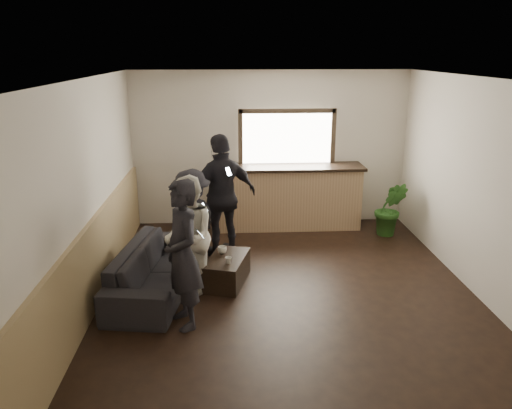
{
  "coord_description": "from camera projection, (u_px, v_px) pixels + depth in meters",
  "views": [
    {
      "loc": [
        -0.75,
        -5.97,
        3.12
      ],
      "look_at": [
        -0.4,
        0.4,
        1.14
      ],
      "focal_mm": 35.0,
      "sensor_mm": 36.0,
      "label": 1
    }
  ],
  "objects": [
    {
      "name": "ground",
      "position": [
        288.0,
        294.0,
        6.66
      ],
      "size": [
        5.0,
        6.0,
        0.01
      ],
      "primitive_type": "cube",
      "color": "black"
    },
    {
      "name": "room_shell",
      "position": [
        231.0,
        189.0,
        6.18
      ],
      "size": [
        5.01,
        6.01,
        2.8
      ],
      "color": "silver",
      "rests_on": "ground"
    },
    {
      "name": "bar_counter",
      "position": [
        287.0,
        193.0,
        9.06
      ],
      "size": [
        2.7,
        0.68,
        2.13
      ],
      "color": "#A47E59",
      "rests_on": "ground"
    },
    {
      "name": "sofa",
      "position": [
        157.0,
        269.0,
        6.7
      ],
      "size": [
        1.15,
        2.26,
        0.63
      ],
      "primitive_type": "imported",
      "rotation": [
        0.0,
        0.0,
        1.42
      ],
      "color": "black",
      "rests_on": "ground"
    },
    {
      "name": "coffee_table",
      "position": [
        227.0,
        270.0,
        6.95
      ],
      "size": [
        0.68,
        0.95,
        0.38
      ],
      "primitive_type": "cube",
      "rotation": [
        0.0,
        0.0,
        -0.27
      ],
      "color": "black",
      "rests_on": "ground"
    },
    {
      "name": "cup_a",
      "position": [
        222.0,
        250.0,
        7.02
      ],
      "size": [
        0.18,
        0.18,
        0.1
      ],
      "primitive_type": "imported",
      "rotation": [
        0.0,
        0.0,
        2.44
      ],
      "color": "silver",
      "rests_on": "coffee_table"
    },
    {
      "name": "cup_b",
      "position": [
        228.0,
        260.0,
        6.7
      ],
      "size": [
        0.12,
        0.12,
        0.09
      ],
      "primitive_type": "imported",
      "rotation": [
        0.0,
        0.0,
        5.01
      ],
      "color": "silver",
      "rests_on": "coffee_table"
    },
    {
      "name": "potted_plant",
      "position": [
        390.0,
        209.0,
        8.66
      ],
      "size": [
        0.63,
        0.55,
        0.98
      ],
      "primitive_type": "imported",
      "rotation": [
        0.0,
        0.0,
        -0.25
      ],
      "color": "#2D6623",
      "rests_on": "ground"
    },
    {
      "name": "person_a",
      "position": [
        183.0,
        255.0,
        5.69
      ],
      "size": [
        0.64,
        0.76,
        1.77
      ],
      "rotation": [
        0.0,
        0.0,
        -1.16
      ],
      "color": "black",
      "rests_on": "ground"
    },
    {
      "name": "person_b",
      "position": [
        189.0,
        236.0,
        6.5
      ],
      "size": [
        0.76,
        0.89,
        1.6
      ],
      "rotation": [
        0.0,
        0.0,
        -1.35
      ],
      "color": "beige",
      "rests_on": "ground"
    },
    {
      "name": "person_c",
      "position": [
        192.0,
        221.0,
        7.2
      ],
      "size": [
        0.99,
        1.13,
        1.52
      ],
      "rotation": [
        0.0,
        0.0,
        -2.11
      ],
      "color": "black",
      "rests_on": "ground"
    },
    {
      "name": "person_d",
      "position": [
        222.0,
        197.0,
        7.66
      ],
      "size": [
        1.23,
        0.93,
        1.94
      ],
      "rotation": [
        0.0,
        0.0,
        -2.67
      ],
      "color": "black",
      "rests_on": "ground"
    }
  ]
}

